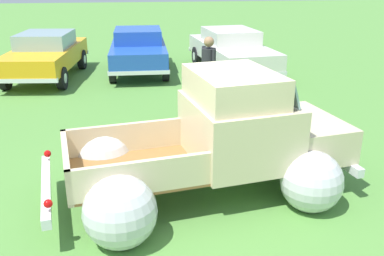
{
  "coord_description": "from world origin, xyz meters",
  "views": [
    {
      "loc": [
        -0.86,
        -5.97,
        3.36
      ],
      "look_at": [
        0.0,
        0.73,
        0.83
      ],
      "focal_mm": 40.31,
      "sensor_mm": 36.0,
      "label": 1
    }
  ],
  "objects_px": {
    "vintage_pickup_truck": "(222,146)",
    "spectator_0": "(209,70)",
    "show_car_1": "(138,49)",
    "show_car_2": "(231,49)",
    "show_car_0": "(46,54)"
  },
  "relations": [
    {
      "from": "show_car_1",
      "to": "spectator_0",
      "type": "distance_m",
      "value": 4.88
    },
    {
      "from": "show_car_2",
      "to": "spectator_0",
      "type": "height_order",
      "value": "spectator_0"
    },
    {
      "from": "show_car_0",
      "to": "show_car_1",
      "type": "xyz_separation_m",
      "value": [
        2.92,
        0.51,
        -0.0
      ]
    },
    {
      "from": "vintage_pickup_truck",
      "to": "spectator_0",
      "type": "height_order",
      "value": "vintage_pickup_truck"
    },
    {
      "from": "show_car_1",
      "to": "spectator_0",
      "type": "relative_size",
      "value": 2.27
    },
    {
      "from": "show_car_1",
      "to": "show_car_2",
      "type": "xyz_separation_m",
      "value": [
        3.07,
        -0.5,
        0.0
      ]
    },
    {
      "from": "show_car_0",
      "to": "spectator_0",
      "type": "distance_m",
      "value": 6.12
    },
    {
      "from": "vintage_pickup_truck",
      "to": "show_car_2",
      "type": "xyz_separation_m",
      "value": [
        1.88,
        8.02,
        0.03
      ]
    },
    {
      "from": "vintage_pickup_truck",
      "to": "show_car_2",
      "type": "bearing_deg",
      "value": 66.37
    },
    {
      "from": "show_car_0",
      "to": "show_car_2",
      "type": "height_order",
      "value": "same"
    },
    {
      "from": "show_car_0",
      "to": "spectator_0",
      "type": "bearing_deg",
      "value": 53.75
    },
    {
      "from": "show_car_0",
      "to": "show_car_2",
      "type": "bearing_deg",
      "value": 95.82
    },
    {
      "from": "vintage_pickup_truck",
      "to": "show_car_2",
      "type": "relative_size",
      "value": 1.01
    },
    {
      "from": "vintage_pickup_truck",
      "to": "show_car_1",
      "type": "distance_m",
      "value": 8.6
    },
    {
      "from": "vintage_pickup_truck",
      "to": "show_car_2",
      "type": "distance_m",
      "value": 8.24
    }
  ]
}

